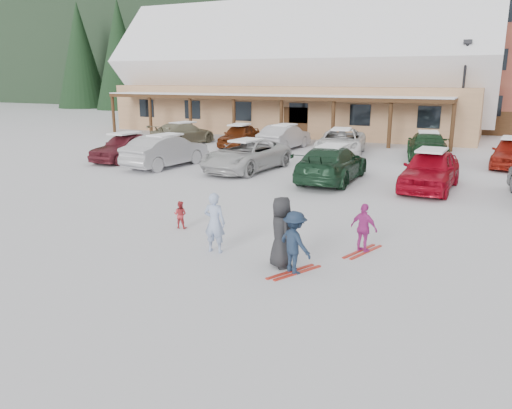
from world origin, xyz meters
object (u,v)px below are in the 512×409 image
at_px(parked_car_8, 239,136).
at_px(parked_car_12, 512,153).
at_px(bystander_dark, 281,232).
at_px(parked_car_0, 125,147).
at_px(adult_skier, 215,223).
at_px(parked_car_11, 427,145).
at_px(toddler_red, 180,215).
at_px(child_magenta, 364,228).
at_px(parked_car_2, 246,155).
at_px(child_navy, 295,243).
at_px(parked_car_4, 430,170).
at_px(parked_car_1, 166,151).
at_px(parked_car_9, 284,137).
at_px(parked_car_10, 341,142).
at_px(parked_car_7, 183,134).
at_px(parked_car_3, 332,164).
at_px(day_lodge, 295,81).
at_px(lamp_post, 463,87).

xyz_separation_m(parked_car_8, parked_car_12, (15.33, -1.00, 0.02)).
xyz_separation_m(bystander_dark, parked_car_12, (5.05, 16.90, -0.11)).
relative_size(parked_car_0, parked_car_8, 1.04).
distance_m(adult_skier, parked_car_11, 17.93).
bearing_deg(parked_car_0, toddler_red, -42.27).
height_order(child_magenta, parked_car_2, parked_car_2).
bearing_deg(parked_car_8, parked_car_2, -65.79).
distance_m(child_navy, parked_car_4, 10.44).
height_order(parked_car_2, parked_car_11, parked_car_11).
height_order(parked_car_1, parked_car_9, parked_car_1).
height_order(parked_car_2, parked_car_10, parked_car_10).
relative_size(adult_skier, parked_car_7, 0.31).
bearing_deg(parked_car_3, child_magenta, 111.37).
bearing_deg(parked_car_4, parked_car_11, 100.71).
height_order(day_lodge, child_navy, day_lodge).
height_order(toddler_red, parked_car_3, parked_car_3).
xyz_separation_m(parked_car_0, parked_car_4, (15.24, -0.41, 0.05)).
bearing_deg(parked_car_1, parked_car_0, -3.93).
relative_size(adult_skier, parked_car_0, 0.36).
distance_m(adult_skier, child_navy, 2.35).
bearing_deg(parked_car_2, parked_car_0, -172.35).
relative_size(day_lodge, parked_car_7, 5.92).
height_order(bystander_dark, parked_car_7, bystander_dark).
xyz_separation_m(child_magenta, parked_car_0, (-14.64, 8.70, 0.10)).
bearing_deg(parked_car_2, parked_car_7, 146.17).
xyz_separation_m(parked_car_1, parked_car_3, (8.36, 0.03, -0.03)).
bearing_deg(parked_car_4, parked_car_7, 159.05).
xyz_separation_m(lamp_post, parked_car_10, (-5.65, -7.16, -2.91)).
xyz_separation_m(child_magenta, parked_car_12, (3.57, 15.12, 0.09)).
xyz_separation_m(parked_car_0, parked_car_1, (2.96, -0.57, 0.05)).
height_order(child_navy, parked_car_11, parked_car_11).
distance_m(parked_car_1, parked_car_7, 8.30).
relative_size(child_navy, parked_car_2, 0.28).
relative_size(parked_car_0, parked_car_12, 1.01).
bearing_deg(parked_car_12, parked_car_0, -156.28).
bearing_deg(parked_car_10, toddler_red, -101.00).
xyz_separation_m(child_navy, parked_car_12, (4.63, 17.13, 0.00)).
xyz_separation_m(parked_car_10, parked_car_12, (8.54, -0.19, -0.02)).
bearing_deg(adult_skier, child_magenta, -159.83).
bearing_deg(parked_car_7, parked_car_12, -173.55).
height_order(child_magenta, parked_car_9, parked_car_9).
height_order(day_lodge, parked_car_1, day_lodge).
relative_size(lamp_post, parked_car_7, 1.32).
xyz_separation_m(parked_car_3, parked_car_8, (-8.44, 7.95, -0.05)).
bearing_deg(parked_car_9, child_magenta, 122.72).
height_order(parked_car_8, parked_car_10, parked_car_10).
relative_size(lamp_post, bystander_dark, 3.90).
distance_m(bystander_dark, parked_car_9, 19.51).
relative_size(parked_car_7, parked_car_9, 1.10).
xyz_separation_m(parked_car_2, parked_car_7, (-7.86, 6.61, -0.01)).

